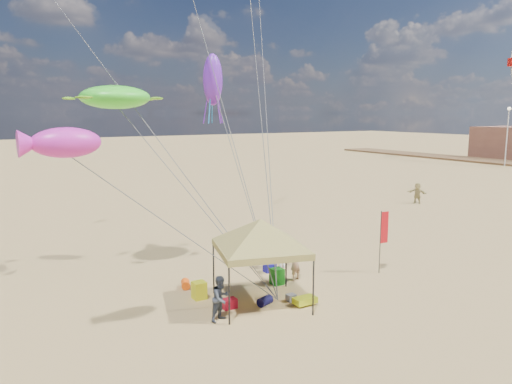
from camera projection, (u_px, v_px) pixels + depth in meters
ground at (295, 303)px, 19.20m from camera, size 280.00×280.00×0.00m
canopy_tent at (261, 222)px, 18.60m from camera, size 6.10×6.10×3.91m
feather_flag at (383, 231)px, 22.55m from camera, size 0.45×0.06×2.95m
cooler_red at (229, 303)px, 18.63m from camera, size 0.54×0.38×0.38m
cooler_blue at (270, 268)px, 22.94m from camera, size 0.54×0.38×0.38m
bag_navy at (265, 301)px, 18.90m from camera, size 0.69×0.54×0.36m
bag_orange at (186, 284)px, 20.78m from camera, size 0.54×0.69×0.36m
chair_green at (277, 276)px, 21.24m from camera, size 0.50×0.50×0.70m
chair_yellow at (199, 290)px, 19.58m from camera, size 0.50×0.50×0.70m
crate_grey at (291, 298)px, 19.35m from camera, size 0.34×0.30×0.28m
beach_cart at (305, 300)px, 18.93m from camera, size 0.90×0.50×0.24m
person_near_a at (295, 262)px, 21.71m from camera, size 0.67×0.52×1.64m
person_near_b at (221, 298)px, 17.44m from camera, size 0.97×0.86×1.65m
person_near_c at (282, 252)px, 23.44m from camera, size 1.09×0.75×1.54m
person_far_c at (417, 193)px, 40.23m from camera, size 1.07×1.69×1.74m
lamp_north at (508, 127)px, 68.32m from camera, size 0.50×0.50×8.25m
turtle_kite at (115, 97)px, 21.19m from camera, size 3.45×2.96×1.02m
fish_kite at (66, 143)px, 14.27m from camera, size 2.25×1.65×0.90m
squid_kite at (213, 80)px, 23.40m from camera, size 0.98×0.98×2.45m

